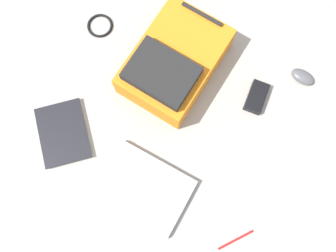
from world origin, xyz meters
The scene contains 8 objects.
ground_plane centered at (0.00, 0.00, 0.00)m, with size 3.35×3.35×0.00m, color gray.
backpack centered at (-0.06, 0.25, 0.07)m, with size 0.37×0.48×0.17m.
laptop centered at (0.03, -0.24, 0.02)m, with size 0.36×0.28×0.03m.
book_comic centered at (-0.36, -0.17, 0.01)m, with size 0.30×0.31×0.02m.
computer_mouse centered at (0.45, 0.43, 0.02)m, with size 0.06×0.10×0.03m, color #4C4C51.
cable_coil centered at (-0.43, 0.32, 0.01)m, with size 0.11×0.11×0.01m, color black.
power_brick centered at (0.30, 0.27, 0.02)m, with size 0.07×0.13×0.04m, color black.
pen_black centered at (0.42, -0.29, 0.00)m, with size 0.01×0.01×0.15m, color red.
Camera 1 is at (0.15, -0.30, 1.44)m, focal length 39.32 mm.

